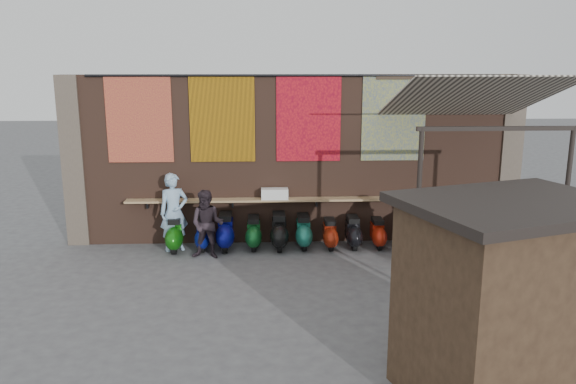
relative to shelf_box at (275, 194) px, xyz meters
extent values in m
plane|color=#474749|center=(0.50, -2.30, -1.25)|extent=(70.00, 70.00, 0.00)
cube|color=brown|center=(0.50, 0.40, 0.75)|extent=(10.00, 0.40, 4.00)
cube|color=#4C4238|center=(-4.70, 0.40, 0.75)|extent=(0.50, 0.50, 4.00)
cube|color=#4C4238|center=(5.70, 0.40, 0.75)|extent=(0.50, 0.50, 4.00)
cube|color=#9E7A51|center=(0.50, 0.03, -0.15)|extent=(8.00, 0.32, 0.05)
cube|color=white|center=(0.00, 0.00, 0.00)|extent=(0.63, 0.28, 0.25)
cube|color=maroon|center=(-3.10, 0.18, 1.75)|extent=(1.50, 0.02, 2.00)
cube|color=orange|center=(-1.20, 0.18, 1.75)|extent=(1.50, 0.02, 2.00)
cube|color=red|center=(0.80, 0.18, 1.75)|extent=(1.50, 0.02, 2.00)
cube|color=navy|center=(2.80, 0.18, 1.75)|extent=(1.50, 0.02, 2.00)
cylinder|color=black|center=(0.50, 0.17, 2.73)|extent=(9.50, 0.06, 0.06)
imported|color=#91B6D3|center=(-2.32, -0.30, -0.34)|extent=(0.78, 0.65, 1.81)
imported|color=#2B2128|center=(-1.51, -0.88, -0.48)|extent=(0.83, 0.70, 1.54)
imported|color=black|center=(4.43, -2.65, -0.30)|extent=(1.20, 0.83, 1.90)
imported|color=#58575C|center=(3.42, -2.53, -0.38)|extent=(1.22, 0.83, 1.74)
imported|color=#8A7857|center=(2.89, -1.41, -0.44)|extent=(0.93, 0.80, 1.61)
cube|color=black|center=(2.76, -6.46, -0.01)|extent=(2.72, 2.36, 2.49)
cube|color=black|center=(2.76, -6.46, 1.30)|extent=(3.06, 2.69, 0.12)
cube|color=gold|center=(2.48, -5.61, 0.55)|extent=(1.15, 0.41, 0.50)
cube|color=#473321|center=(2.48, -5.61, -0.34)|extent=(1.84, 0.69, 0.06)
cube|color=beige|center=(4.00, -1.40, 2.30)|extent=(3.20, 3.28, 0.97)
cube|color=#33261C|center=(4.00, 0.19, 2.70)|extent=(3.30, 0.08, 0.12)
cube|color=black|center=(4.00, -2.90, 1.83)|extent=(3.00, 0.08, 0.08)
cylinder|color=black|center=(2.60, -2.90, 0.30)|extent=(0.09, 0.09, 3.10)
cylinder|color=black|center=(5.40, -2.90, 0.30)|extent=(0.09, 0.09, 3.10)
camera|label=1|loc=(-0.26, -12.88, 2.92)|focal=35.00mm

